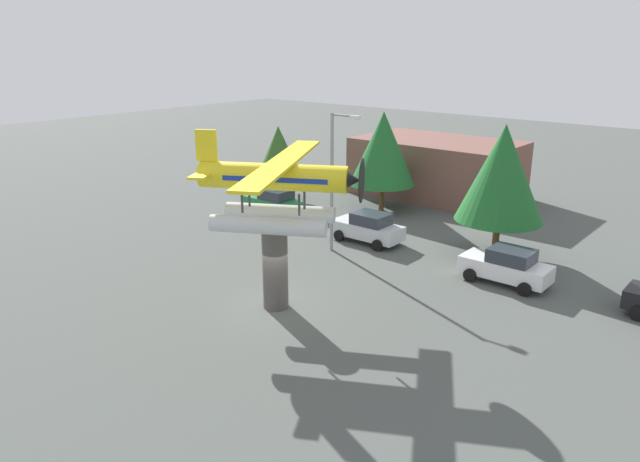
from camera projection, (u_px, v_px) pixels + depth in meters
The scene contains 11 objects.
ground_plane at pixel (276, 306), 26.20m from camera, with size 140.00×140.00×0.00m, color #4C514C.
display_pedestal at pixel (275, 268), 25.64m from camera, with size 1.10×1.10×3.66m, color #4C4742.
floatplane_monument at pixel (276, 188), 24.55m from camera, with size 7.08×9.62×4.00m.
car_near_green at pixel (274, 202), 39.72m from camera, with size 4.20×2.02×1.76m.
car_mid_silver at pixel (368, 227), 34.31m from camera, with size 4.20×2.02×1.76m.
car_far_white at pixel (507, 266), 28.48m from camera, with size 4.20×2.02×1.76m.
streetlight_primary at pixel (335, 173), 31.82m from camera, with size 1.84×0.28×7.56m.
storefront_building at pixel (437, 168), 44.43m from camera, with size 11.56×7.04×4.17m, color brown.
tree_west at pixel (279, 151), 42.61m from camera, with size 3.16×3.16×5.38m.
tree_east at pixel (383, 149), 39.75m from camera, with size 4.39×4.39×6.71m.
tree_center_back at pixel (502, 173), 30.78m from camera, with size 4.55×4.55×7.13m.
Camera 1 is at (16.85, -17.12, 11.13)m, focal length 33.58 mm.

